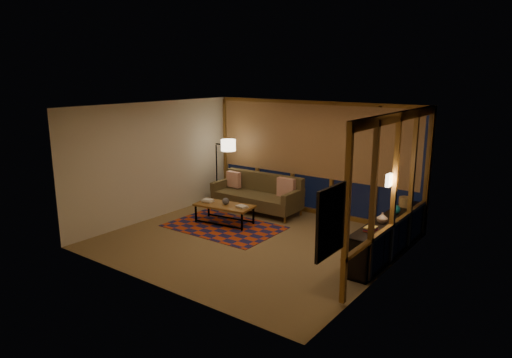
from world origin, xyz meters
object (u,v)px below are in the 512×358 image
Objects in this scene: sofa at (256,194)px; floor_lamp at (217,170)px; bookshelf at (388,236)px; coffee_table at (224,214)px.

floor_lamp reaches higher than sofa.
floor_lamp is (-1.34, 0.06, 0.40)m from sofa.
floor_lamp is 0.59× the size of bookshelf.
coffee_table is at bearing -173.20° from bookshelf.
sofa is 1.40m from floor_lamp.
sofa is 0.76× the size of bookshelf.
floor_lamp is at bearing 170.88° from bookshelf.
coffee_table is at bearing -93.37° from sofa.
sofa is 1.18m from coffee_table.
sofa is at bearing 168.55° from bookshelf.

